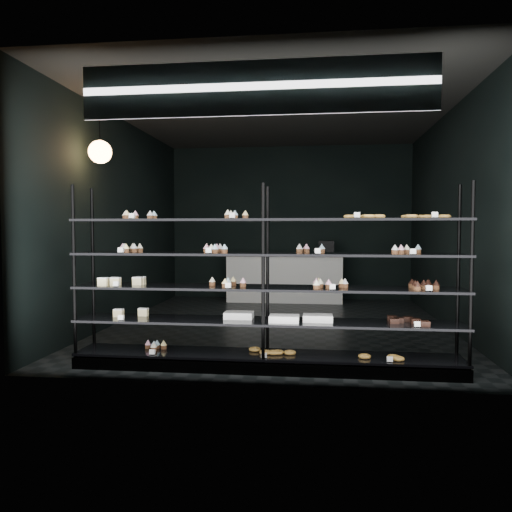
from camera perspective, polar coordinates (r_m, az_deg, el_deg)
name	(u,v)px	position (r m, az deg, el deg)	size (l,w,h in m)	color
room	(279,220)	(7.57, 2.62, 4.14)	(5.01, 6.01, 3.20)	black
display_shelf	(263,309)	(5.19, 0.85, -6.08)	(4.00, 0.50, 1.91)	black
signage	(255,88)	(4.83, -0.11, 18.62)	(3.30, 0.05, 0.50)	#0B1939
pendant_lamp	(100,152)	(6.84, -17.39, 11.30)	(0.29, 0.29, 0.88)	black
service_counter	(285,277)	(10.11, 3.38, -2.37)	(2.38, 0.65, 1.23)	silver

